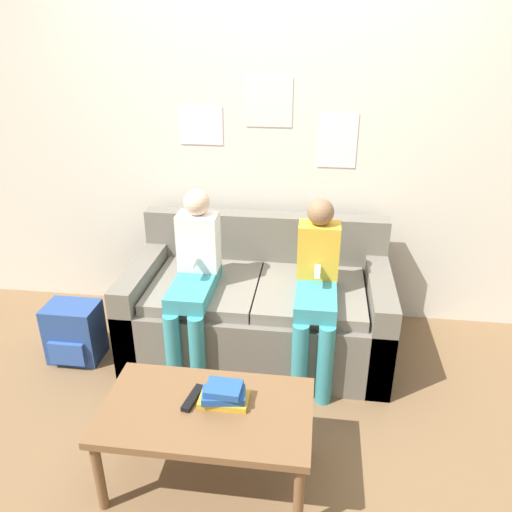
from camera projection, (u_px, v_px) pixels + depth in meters
The scene contains 9 objects.
ground_plane at pixel (247, 400), 2.84m from camera, with size 10.00×10.00×0.00m, color brown.
wall_back at pixel (269, 132), 3.25m from camera, with size 8.00×0.06×2.60m.
couch at pixel (259, 308), 3.20m from camera, with size 1.61×0.86×0.81m.
coffee_table at pixel (207, 416), 2.21m from camera, with size 0.93×0.54×0.41m.
person_left at pixel (194, 275), 2.93m from camera, with size 0.24×0.58×1.08m.
person_right at pixel (317, 285), 2.84m from camera, with size 0.24×0.58×1.05m.
tv_remote at pixel (193, 398), 2.24m from camera, with size 0.07×0.17×0.02m.
book_stack at pixel (224, 395), 2.21m from camera, with size 0.22×0.15×0.09m.
backpack at pixel (74, 333), 3.12m from camera, with size 0.32×0.26×0.38m.
Camera 1 is at (0.35, -2.20, 1.94)m, focal length 35.00 mm.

